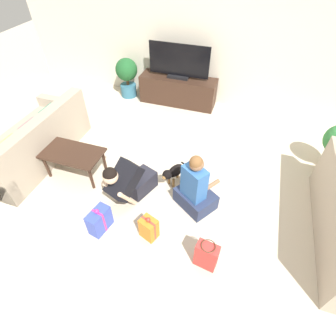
# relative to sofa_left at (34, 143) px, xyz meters

# --- Properties ---
(ground_plane) EXTENTS (16.00, 16.00, 0.00)m
(ground_plane) POSITION_rel_sofa_left_xyz_m (2.38, 0.15, -0.29)
(ground_plane) COLOR beige
(wall_back) EXTENTS (8.40, 0.06, 2.60)m
(wall_back) POSITION_rel_sofa_left_xyz_m (2.38, 2.78, 1.01)
(wall_back) COLOR beige
(wall_back) RESTS_ON ground_plane
(sofa_left) EXTENTS (0.92, 2.02, 0.83)m
(sofa_left) POSITION_rel_sofa_left_xyz_m (0.00, 0.00, 0.00)
(sofa_left) COLOR tan
(sofa_left) RESTS_ON ground_plane
(coffee_table) EXTENTS (0.90, 0.52, 0.44)m
(coffee_table) POSITION_rel_sofa_left_xyz_m (0.85, -0.14, 0.09)
(coffee_table) COLOR #382319
(coffee_table) RESTS_ON ground_plane
(tv_console) EXTENTS (1.60, 0.47, 0.58)m
(tv_console) POSITION_rel_sofa_left_xyz_m (1.72, 2.47, -0.00)
(tv_console) COLOR #382319
(tv_console) RESTS_ON ground_plane
(tv) EXTENTS (1.23, 0.20, 0.67)m
(tv) POSITION_rel_sofa_left_xyz_m (1.72, 2.47, 0.58)
(tv) COLOR black
(tv) RESTS_ON tv_console
(potted_plant_back_left) EXTENTS (0.47, 0.47, 0.84)m
(potted_plant_back_left) POSITION_rel_sofa_left_xyz_m (0.57, 2.42, 0.20)
(potted_plant_back_left) COLOR #336B84
(potted_plant_back_left) RESTS_ON ground_plane
(person_kneeling) EXTENTS (0.56, 0.83, 0.79)m
(person_kneeling) POSITION_rel_sofa_left_xyz_m (1.86, -0.33, 0.06)
(person_kneeling) COLOR #23232D
(person_kneeling) RESTS_ON ground_plane
(person_sitting) EXTENTS (0.65, 0.63, 0.93)m
(person_sitting) POSITION_rel_sofa_left_xyz_m (2.76, -0.17, 0.04)
(person_sitting) COLOR #283351
(person_sitting) RESTS_ON ground_plane
(dog) EXTENTS (0.28, 0.45, 0.35)m
(dog) POSITION_rel_sofa_left_xyz_m (2.36, 0.13, -0.05)
(dog) COLOR black
(dog) RESTS_ON ground_plane
(gift_box_a) EXTENTS (0.25, 0.23, 0.38)m
(gift_box_a) POSITION_rel_sofa_left_xyz_m (2.34, -0.84, -0.13)
(gift_box_a) COLOR orange
(gift_box_a) RESTS_ON ground_plane
(gift_box_b) EXTENTS (0.23, 0.34, 0.39)m
(gift_box_b) POSITION_rel_sofa_left_xyz_m (1.70, -0.93, -0.12)
(gift_box_b) COLOR #3D51BC
(gift_box_b) RESTS_ON ground_plane
(gift_bag_a) EXTENTS (0.27, 0.19, 0.41)m
(gift_bag_a) POSITION_rel_sofa_left_xyz_m (3.11, -0.99, -0.09)
(gift_bag_a) COLOR red
(gift_bag_a) RESTS_ON ground_plane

